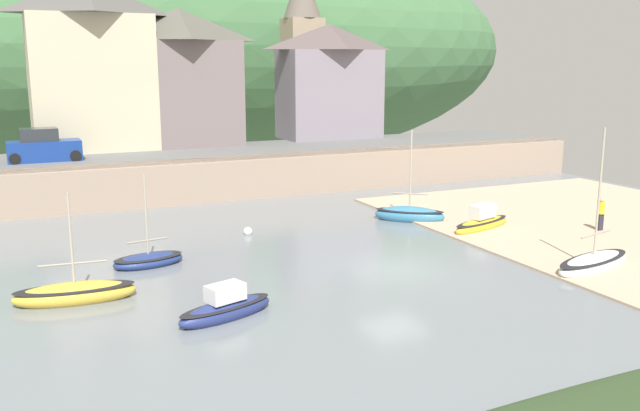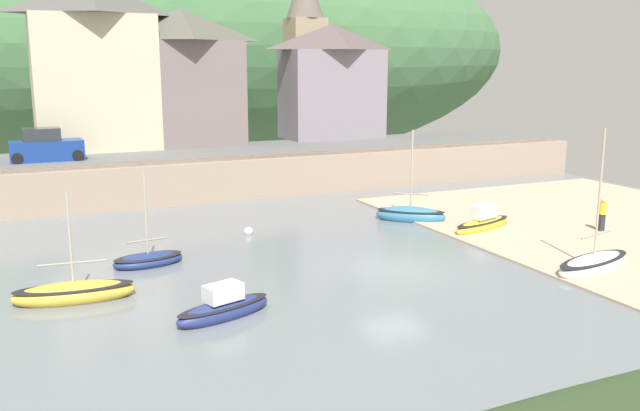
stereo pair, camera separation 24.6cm
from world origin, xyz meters
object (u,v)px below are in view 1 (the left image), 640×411
(waterfront_building_left, at_px, (91,65))
(dinghy_open_wooden, at_px, (226,308))
(church_with_spire, at_px, (302,46))
(mooring_buoy, at_px, (248,232))
(sailboat_tall_mast, at_px, (593,263))
(waterfront_building_right, at_px, (329,80))
(motorboat_with_cabin, at_px, (75,293))
(fishing_boat_green, at_px, (409,215))
(person_on_slipway, at_px, (601,212))
(parked_car_near_slipway, at_px, (43,147))
(waterfront_building_centre, at_px, (181,77))
(sailboat_white_hull, at_px, (482,223))
(sailboat_far_left, at_px, (148,260))

(waterfront_building_left, distance_m, dinghy_open_wooden, 28.49)
(church_with_spire, bearing_deg, mooring_buoy, -119.66)
(mooring_buoy, bearing_deg, sailboat_tall_mast, -46.51)
(waterfront_building_right, xyz_separation_m, motorboat_with_cabin, (-21.13, -23.74, -6.47))
(fishing_boat_green, bearing_deg, sailboat_tall_mast, -38.53)
(waterfront_building_right, xyz_separation_m, person_on_slipway, (3.11, -24.08, -5.77))
(waterfront_building_right, height_order, mooring_buoy, waterfront_building_right)
(waterfront_building_right, bearing_deg, person_on_slipway, -82.64)
(waterfront_building_left, distance_m, fishing_boat_green, 23.72)
(church_with_spire, height_order, sailboat_tall_mast, church_with_spire)
(mooring_buoy, bearing_deg, dinghy_open_wooden, -112.63)
(person_on_slipway, bearing_deg, fishing_boat_green, 139.57)
(church_with_spire, relative_size, mooring_buoy, 30.79)
(waterfront_building_right, height_order, parked_car_near_slipway, waterfront_building_right)
(dinghy_open_wooden, bearing_deg, waterfront_building_centre, 61.35)
(fishing_boat_green, bearing_deg, church_with_spire, 121.54)
(motorboat_with_cabin, bearing_deg, church_with_spire, 59.30)
(waterfront_building_left, xyz_separation_m, waterfront_building_centre, (5.89, 0.00, -0.81))
(waterfront_building_left, bearing_deg, sailboat_white_hull, -54.08)
(church_with_spire, bearing_deg, sailboat_far_left, -125.56)
(waterfront_building_centre, xyz_separation_m, person_on_slipway, (14.54, -24.08, -6.16))
(sailboat_tall_mast, bearing_deg, church_with_spire, 73.65)
(sailboat_white_hull, relative_size, person_on_slipway, 2.56)
(parked_car_near_slipway, bearing_deg, person_on_slipway, -39.93)
(fishing_boat_green, height_order, mooring_buoy, fishing_boat_green)
(motorboat_with_cabin, bearing_deg, parked_car_near_slipway, 95.11)
(dinghy_open_wooden, height_order, sailboat_tall_mast, sailboat_tall_mast)
(waterfront_building_centre, xyz_separation_m, sailboat_white_hull, (9.57, -21.35, -6.79))
(fishing_boat_green, bearing_deg, sailboat_white_hull, -16.85)
(waterfront_building_centre, bearing_deg, parked_car_near_slipway, -154.47)
(church_with_spire, relative_size, dinghy_open_wooden, 3.76)
(dinghy_open_wooden, xyz_separation_m, parked_car_near_slipway, (-4.00, 22.94, 2.88))
(sailboat_far_left, bearing_deg, church_with_spire, 46.08)
(waterfront_building_centre, bearing_deg, waterfront_building_right, 0.00)
(person_on_slipway, bearing_deg, sailboat_white_hull, 151.15)
(fishing_boat_green, bearing_deg, waterfront_building_centre, 152.95)
(waterfront_building_right, distance_m, motorboat_with_cabin, 32.43)
(waterfront_building_right, bearing_deg, parked_car_near_slipway, -167.82)
(waterfront_building_left, xyz_separation_m, person_on_slipway, (20.43, -24.08, -6.98))
(waterfront_building_right, xyz_separation_m, fishing_boat_green, (-3.97, -18.05, -6.44))
(waterfront_building_centre, distance_m, sailboat_white_hull, 24.36)
(church_with_spire, xyz_separation_m, sailboat_white_hull, (-1.36, -25.35, -9.06))
(motorboat_with_cabin, relative_size, sailboat_white_hull, 1.02)
(waterfront_building_left, bearing_deg, motorboat_with_cabin, -99.11)
(waterfront_building_centre, distance_m, dinghy_open_wooden, 28.79)
(sailboat_white_hull, bearing_deg, waterfront_building_left, 108.57)
(person_on_slipway, bearing_deg, sailboat_tall_mast, -138.56)
(waterfront_building_left, height_order, dinghy_open_wooden, waterfront_building_left)
(church_with_spire, height_order, sailboat_far_left, church_with_spire)
(waterfront_building_centre, height_order, waterfront_building_right, waterfront_building_centre)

